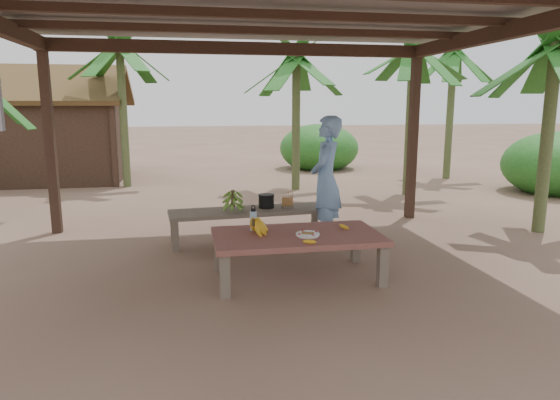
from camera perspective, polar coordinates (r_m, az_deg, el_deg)
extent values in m
plane|color=brown|center=(5.78, -1.48, -8.08)|extent=(80.00, 80.00, 0.00)
cube|color=black|center=(7.96, -24.80, 6.08)|extent=(0.13, 0.13, 2.70)
cube|color=black|center=(8.54, 14.95, 6.96)|extent=(0.13, 0.13, 2.70)
cube|color=black|center=(7.79, -4.36, 16.90)|extent=(5.80, 0.14, 0.18)
cube|color=black|center=(6.57, 24.52, 17.13)|extent=(0.14, 4.80, 0.18)
cube|color=slate|center=(5.57, -1.63, 21.68)|extent=(6.60, 5.60, 0.06)
cube|color=brown|center=(4.98, -6.32, -8.63)|extent=(0.10, 0.10, 0.44)
cube|color=brown|center=(5.34, 11.65, -7.41)|extent=(0.10, 0.10, 0.44)
cube|color=brown|center=(5.77, -6.98, -5.89)|extent=(0.10, 0.10, 0.44)
cube|color=brown|center=(6.09, 8.65, -5.03)|extent=(0.10, 0.10, 0.44)
cube|color=maroon|center=(5.42, 1.97, -4.18)|extent=(1.80, 1.01, 0.06)
cube|color=brown|center=(6.61, -11.85, -4.06)|extent=(0.09, 0.09, 0.40)
cube|color=brown|center=(7.02, 5.19, -3.00)|extent=(0.09, 0.09, 0.40)
cube|color=brown|center=(7.05, -12.08, -3.13)|extent=(0.09, 0.09, 0.40)
cube|color=brown|center=(7.44, 3.96, -2.18)|extent=(0.09, 0.09, 0.40)
cube|color=brown|center=(6.91, -3.49, -1.29)|extent=(2.24, 0.78, 0.05)
cylinder|color=white|center=(5.31, 3.18, -4.08)|extent=(0.23, 0.23, 0.01)
cylinder|color=white|center=(5.31, 3.19, -3.92)|extent=(0.26, 0.26, 0.02)
cube|color=brown|center=(5.31, 3.19, -3.85)|extent=(0.15, 0.13, 0.02)
ellipsoid|color=yellow|center=(5.03, 3.40, -4.78)|extent=(0.15, 0.06, 0.04)
ellipsoid|color=yellow|center=(5.66, 7.33, -3.06)|extent=(0.11, 0.15, 0.04)
cylinder|color=#3C83BC|center=(5.54, -3.06, -2.39)|extent=(0.08, 0.08, 0.22)
cylinder|color=black|center=(5.51, -3.07, -1.14)|extent=(0.05, 0.05, 0.03)
torus|color=black|center=(5.50, -3.08, -0.83)|extent=(0.05, 0.01, 0.05)
cylinder|color=black|center=(6.98, -1.58, -0.15)|extent=(0.22, 0.22, 0.18)
imported|color=#739FDA|center=(6.86, 5.28, 2.35)|extent=(0.67, 0.75, 1.73)
cube|color=black|center=(13.91, -25.84, 6.16)|extent=(4.00, 3.00, 2.00)
cube|color=brown|center=(13.08, -27.32, 11.75)|extent=(4.40, 1.73, 1.00)
cube|color=brown|center=(14.72, -25.42, 11.67)|extent=(4.40, 1.73, 1.00)
cylinder|color=#596638|center=(10.76, 14.63, 8.68)|extent=(0.18, 0.18, 3.07)
cylinder|color=#596638|center=(11.06, 1.84, 8.67)|extent=(0.18, 0.18, 2.91)
cylinder|color=#596638|center=(11.98, -17.46, 9.12)|extent=(0.18, 0.18, 3.24)
cylinder|color=#596638|center=(8.26, 28.20, 6.07)|extent=(0.18, 0.18, 2.74)
cylinder|color=#596638|center=(13.49, 18.85, 9.11)|extent=(0.18, 0.18, 3.20)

